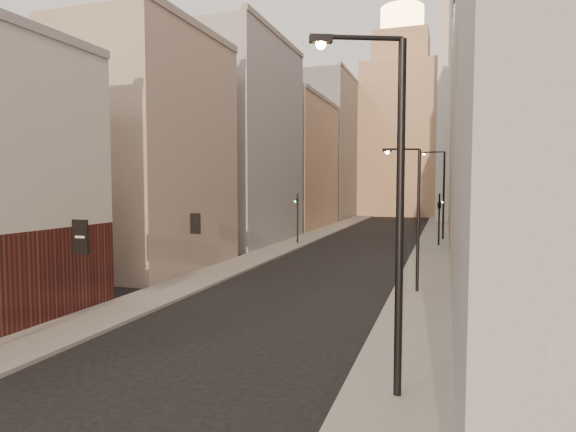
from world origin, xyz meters
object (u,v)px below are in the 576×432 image
at_px(streetlamp_far, 441,190).
at_px(white_tower, 464,103).
at_px(traffic_light_left, 298,207).
at_px(streetlamp_near, 391,197).
at_px(streetlamp_mid, 415,211).
at_px(clock_tower, 400,123).
at_px(traffic_light_right, 439,206).

bearing_deg(streetlamp_far, white_tower, 82.88).
bearing_deg(white_tower, traffic_light_left, -114.00).
distance_m(streetlamp_near, streetlamp_mid, 13.40).
xyz_separation_m(white_tower, streetlamp_far, (-2.86, -28.32, -13.31)).
height_order(clock_tower, traffic_light_left, clock_tower).
bearing_deg(traffic_light_right, streetlamp_mid, 75.75).
bearing_deg(white_tower, clock_tower, 128.16).
xyz_separation_m(white_tower, traffic_light_left, (-16.09, -36.13, -14.92)).
bearing_deg(streetlamp_far, streetlamp_mid, -93.65).
bearing_deg(traffic_light_left, traffic_light_right, -147.43).
bearing_deg(traffic_light_right, white_tower, -106.66).
distance_m(clock_tower, traffic_light_left, 52.28).
distance_m(traffic_light_left, traffic_light_right, 13.38).
relative_size(streetlamp_mid, traffic_light_right, 1.55).
distance_m(streetlamp_near, traffic_light_left, 34.11).
bearing_deg(streetlamp_mid, white_tower, 66.09).
bearing_deg(white_tower, streetlamp_far, -95.76).
height_order(streetlamp_mid, streetlamp_far, streetlamp_far).
relative_size(streetlamp_far, traffic_light_right, 1.86).
relative_size(streetlamp_mid, traffic_light_left, 1.55).
relative_size(streetlamp_near, traffic_light_left, 1.94).
xyz_separation_m(white_tower, traffic_light_right, (-2.95, -33.57, -14.80)).
bearing_deg(streetlamp_far, traffic_light_right, -92.36).
distance_m(streetlamp_mid, streetlamp_far, 26.22).
bearing_deg(streetlamp_mid, traffic_light_right, 67.58).
bearing_deg(traffic_light_right, streetlamp_near, 77.10).
relative_size(traffic_light_left, traffic_light_right, 1.00).
distance_m(clock_tower, streetlamp_mid, 70.13).
relative_size(streetlamp_far, traffic_light_left, 1.86).
relative_size(white_tower, traffic_light_right, 8.30).
bearing_deg(clock_tower, streetlamp_near, -84.91).
bearing_deg(traffic_light_right, streetlamp_far, -102.64).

